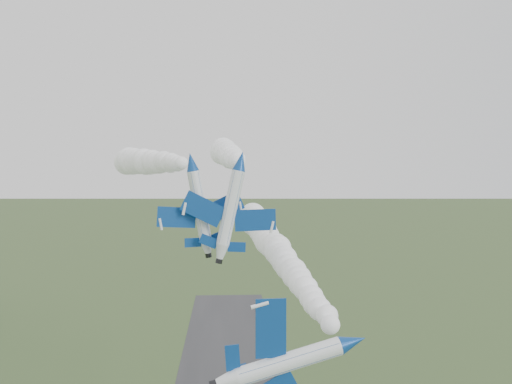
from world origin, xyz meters
TOP-DOWN VIEW (x-y plane):
  - jet_lead at (9.02, -2.37)m, footprint 3.76×13.16m
  - smoke_trail_jet_lead at (6.17, 34.00)m, footprint 12.81×66.54m
  - jet_pair_left at (-5.47, 23.11)m, footprint 11.10×13.12m
  - smoke_trail_jet_pair_left at (-14.79, 51.72)m, footprint 20.17×53.07m
  - jet_pair_right at (0.59, 22.19)m, footprint 11.47×14.08m
  - smoke_trail_jet_pair_right at (-0.65, 55.26)m, footprint 7.34×59.35m

SIDE VIEW (x-z plane):
  - jet_lead at x=9.02m, z-range 25.74..36.29m
  - smoke_trail_jet_lead at x=6.17m, z-range 30.96..36.11m
  - jet_pair_left at x=-5.47m, z-range 44.27..47.95m
  - jet_pair_right at x=0.59m, z-range 44.18..48.24m
  - smoke_trail_jet_pair_left at x=-14.79m, z-range 43.97..49.35m
  - smoke_trail_jet_pair_right at x=-0.65m, z-range 45.20..50.73m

